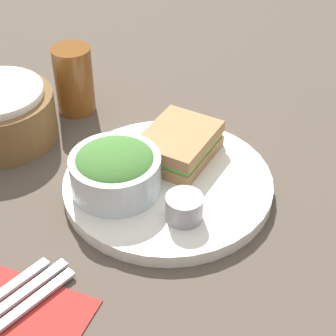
{
  "coord_description": "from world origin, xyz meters",
  "views": [
    {
      "loc": [
        -0.56,
        -0.23,
        0.53
      ],
      "look_at": [
        0.0,
        0.0,
        0.04
      ],
      "focal_mm": 60.0,
      "sensor_mm": 36.0,
      "label": 1
    }
  ],
  "objects_px": {
    "sandwich": "(179,144)",
    "drink_glass": "(74,80)",
    "plate": "(168,184)",
    "bread_basket": "(0,115)",
    "dressing_cup": "(184,208)",
    "knife": "(1,309)",
    "fork": "(11,318)",
    "salad_bowl": "(115,169)"
  },
  "relations": [
    {
      "from": "sandwich",
      "to": "drink_glass",
      "type": "xyz_separation_m",
      "value": [
        0.08,
        0.22,
        0.02
      ]
    },
    {
      "from": "salad_bowl",
      "to": "drink_glass",
      "type": "bearing_deg",
      "value": 42.52
    },
    {
      "from": "plate",
      "to": "dressing_cup",
      "type": "xyz_separation_m",
      "value": [
        -0.06,
        -0.05,
        0.03
      ]
    },
    {
      "from": "dressing_cup",
      "to": "fork",
      "type": "distance_m",
      "value": 0.25
    },
    {
      "from": "bread_basket",
      "to": "knife",
      "type": "height_order",
      "value": "bread_basket"
    },
    {
      "from": "drink_glass",
      "to": "fork",
      "type": "xyz_separation_m",
      "value": [
        -0.41,
        -0.15,
        -0.05
      ]
    },
    {
      "from": "plate",
      "to": "sandwich",
      "type": "bearing_deg",
      "value": 5.47
    },
    {
      "from": "salad_bowl",
      "to": "bread_basket",
      "type": "distance_m",
      "value": 0.24
    },
    {
      "from": "plate",
      "to": "sandwich",
      "type": "height_order",
      "value": "sandwich"
    },
    {
      "from": "salad_bowl",
      "to": "knife",
      "type": "bearing_deg",
      "value": 171.08
    },
    {
      "from": "sandwich",
      "to": "dressing_cup",
      "type": "relative_size",
      "value": 2.6
    },
    {
      "from": "drink_glass",
      "to": "bread_basket",
      "type": "bearing_deg",
      "value": 149.41
    },
    {
      "from": "fork",
      "to": "dressing_cup",
      "type": "bearing_deg",
      "value": 168.45
    },
    {
      "from": "drink_glass",
      "to": "bread_basket",
      "type": "distance_m",
      "value": 0.14
    },
    {
      "from": "drink_glass",
      "to": "knife",
      "type": "bearing_deg",
      "value": -162.08
    },
    {
      "from": "sandwich",
      "to": "drink_glass",
      "type": "bearing_deg",
      "value": 69.57
    },
    {
      "from": "sandwich",
      "to": "salad_bowl",
      "type": "xyz_separation_m",
      "value": [
        -0.1,
        0.05,
        0.01
      ]
    },
    {
      "from": "dressing_cup",
      "to": "knife",
      "type": "relative_size",
      "value": 0.26
    },
    {
      "from": "plate",
      "to": "sandwich",
      "type": "distance_m",
      "value": 0.06
    },
    {
      "from": "dressing_cup",
      "to": "plate",
      "type": "bearing_deg",
      "value": 37.37
    },
    {
      "from": "dressing_cup",
      "to": "fork",
      "type": "xyz_separation_m",
      "value": [
        -0.21,
        0.13,
        -0.03
      ]
    },
    {
      "from": "salad_bowl",
      "to": "knife",
      "type": "height_order",
      "value": "salad_bowl"
    },
    {
      "from": "dressing_cup",
      "to": "drink_glass",
      "type": "relative_size",
      "value": 0.42
    },
    {
      "from": "bread_basket",
      "to": "knife",
      "type": "relative_size",
      "value": 0.92
    },
    {
      "from": "salad_bowl",
      "to": "dressing_cup",
      "type": "relative_size",
      "value": 2.54
    },
    {
      "from": "plate",
      "to": "fork",
      "type": "xyz_separation_m",
      "value": [
        -0.28,
        0.08,
        -0.0
      ]
    },
    {
      "from": "plate",
      "to": "knife",
      "type": "bearing_deg",
      "value": 160.88
    },
    {
      "from": "drink_glass",
      "to": "knife",
      "type": "xyz_separation_m",
      "value": [
        -0.41,
        -0.13,
        -0.05
      ]
    },
    {
      "from": "sandwich",
      "to": "fork",
      "type": "bearing_deg",
      "value": 167.82
    },
    {
      "from": "salad_bowl",
      "to": "fork",
      "type": "bearing_deg",
      "value": 175.48
    },
    {
      "from": "plate",
      "to": "dressing_cup",
      "type": "distance_m",
      "value": 0.08
    },
    {
      "from": "sandwich",
      "to": "knife",
      "type": "relative_size",
      "value": 0.68
    },
    {
      "from": "sandwich",
      "to": "salad_bowl",
      "type": "distance_m",
      "value": 0.11
    },
    {
      "from": "dressing_cup",
      "to": "knife",
      "type": "distance_m",
      "value": 0.25
    },
    {
      "from": "dressing_cup",
      "to": "knife",
      "type": "height_order",
      "value": "dressing_cup"
    },
    {
      "from": "sandwich",
      "to": "drink_glass",
      "type": "distance_m",
      "value": 0.23
    },
    {
      "from": "plate",
      "to": "knife",
      "type": "distance_m",
      "value": 0.29
    },
    {
      "from": "bread_basket",
      "to": "drink_glass",
      "type": "bearing_deg",
      "value": -30.59
    },
    {
      "from": "knife",
      "to": "plate",
      "type": "bearing_deg",
      "value": -180.0
    },
    {
      "from": "sandwich",
      "to": "bread_basket",
      "type": "distance_m",
      "value": 0.29
    },
    {
      "from": "plate",
      "to": "fork",
      "type": "height_order",
      "value": "plate"
    },
    {
      "from": "plate",
      "to": "bread_basket",
      "type": "xyz_separation_m",
      "value": [
        0.02,
        0.29,
        0.03
      ]
    }
  ]
}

